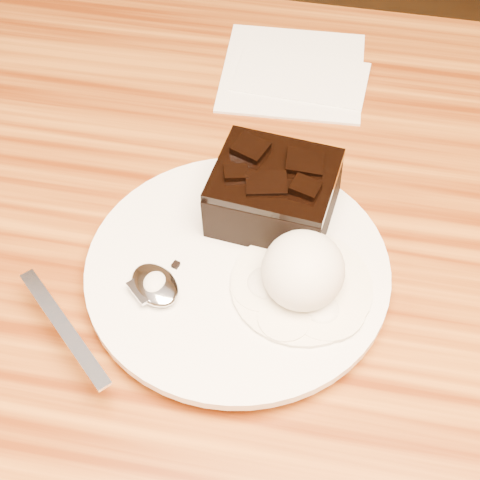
% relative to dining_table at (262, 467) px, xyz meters
% --- Properties ---
extents(dining_table, '(1.20, 0.80, 0.75)m').
position_rel_dining_table_xyz_m(dining_table, '(0.00, 0.00, 0.00)').
color(dining_table, '#592208').
rests_on(dining_table, floor).
extents(plate, '(0.24, 0.24, 0.02)m').
position_rel_dining_table_xyz_m(plate, '(-0.03, 0.00, 0.38)').
color(plate, white).
rests_on(plate, dining_table).
extents(brownie, '(0.10, 0.09, 0.04)m').
position_rel_dining_table_xyz_m(brownie, '(-0.01, 0.06, 0.42)').
color(brownie, black).
rests_on(brownie, plate).
extents(ice_cream_scoop, '(0.06, 0.07, 0.05)m').
position_rel_dining_table_xyz_m(ice_cream_scoop, '(0.02, -0.01, 0.42)').
color(ice_cream_scoop, white).
rests_on(ice_cream_scoop, plate).
extents(melt_puddle, '(0.11, 0.11, 0.00)m').
position_rel_dining_table_xyz_m(melt_puddle, '(0.02, -0.01, 0.40)').
color(melt_puddle, white).
rests_on(melt_puddle, plate).
extents(spoon, '(0.16, 0.15, 0.01)m').
position_rel_dining_table_xyz_m(spoon, '(-0.09, -0.03, 0.40)').
color(spoon, silver).
rests_on(spoon, plate).
extents(napkin, '(0.15, 0.15, 0.01)m').
position_rel_dining_table_xyz_m(napkin, '(-0.02, 0.27, 0.38)').
color(napkin, white).
rests_on(napkin, dining_table).
extents(crumb_a, '(0.01, 0.01, 0.00)m').
position_rel_dining_table_xyz_m(crumb_a, '(-0.08, -0.01, 0.40)').
color(crumb_a, black).
rests_on(crumb_a, plate).
extents(crumb_b, '(0.01, 0.01, 0.00)m').
position_rel_dining_table_xyz_m(crumb_b, '(-0.02, 0.01, 0.40)').
color(crumb_b, black).
rests_on(crumb_b, plate).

